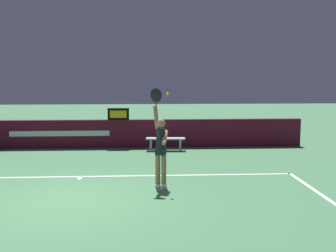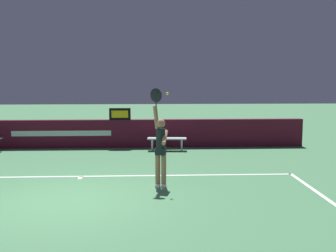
{
  "view_description": "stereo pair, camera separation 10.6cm",
  "coord_description": "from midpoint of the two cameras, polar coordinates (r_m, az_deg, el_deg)",
  "views": [
    {
      "loc": [
        1.72,
        -8.87,
        2.72
      ],
      "look_at": [
        2.3,
        1.18,
        1.48
      ],
      "focal_mm": 44.43,
      "sensor_mm": 36.0,
      "label": 1
    },
    {
      "loc": [
        1.83,
        -8.88,
        2.72
      ],
      "look_at": [
        2.3,
        1.18,
        1.48
      ],
      "focal_mm": 44.43,
      "sensor_mm": 36.0,
      "label": 2
    }
  ],
  "objects": [
    {
      "name": "ground_plane",
      "position": [
        9.45,
        -14.18,
        -9.9
      ],
      "size": [
        60.0,
        60.0,
        0.0
      ],
      "primitive_type": "plane",
      "color": "#437B4F"
    },
    {
      "name": "court_lines",
      "position": [
        9.01,
        -14.75,
        -10.75
      ],
      "size": [
        11.6,
        5.4,
        0.0
      ],
      "color": "white",
      "rests_on": "ground"
    },
    {
      "name": "back_wall",
      "position": [
        15.79,
        -9.71,
        -1.06
      ],
      "size": [
        15.37,
        0.27,
        1.05
      ],
      "color": "#500F22",
      "rests_on": "ground"
    },
    {
      "name": "speed_display",
      "position": [
        15.63,
        -7.01,
        1.65
      ],
      "size": [
        0.79,
        0.2,
        0.43
      ],
      "color": "black",
      "rests_on": "back_wall"
    },
    {
      "name": "tennis_player",
      "position": [
        10.06,
        -1.33,
        -2.82
      ],
      "size": [
        0.46,
        0.5,
        2.42
      ],
      "color": "#9D7250",
      "rests_on": "ground"
    },
    {
      "name": "tennis_ball",
      "position": [
        9.9,
        -0.38,
        4.47
      ],
      "size": [
        0.07,
        0.07,
        0.07
      ],
      "color": "#CCE62D"
    },
    {
      "name": "courtside_bench_far",
      "position": [
        15.0,
        -0.54,
        -2.06
      ],
      "size": [
        1.42,
        0.46,
        0.46
      ],
      "color": "#AFB7BF",
      "rests_on": "ground"
    }
  ]
}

